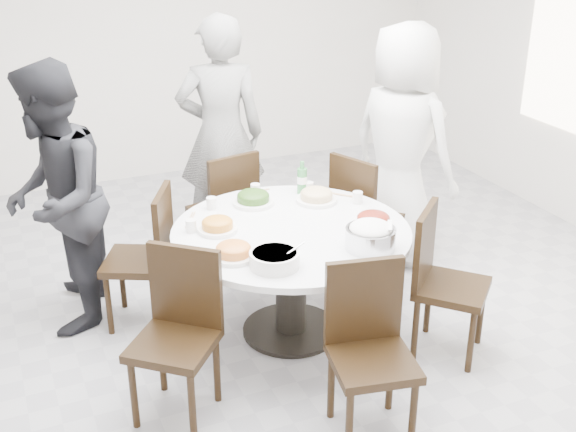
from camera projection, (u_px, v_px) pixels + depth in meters
name	position (u px, v px, depth m)	size (l,w,h in m)	color
floor	(270.00, 309.00, 5.06)	(6.00, 6.00, 0.01)	#A2A1A6
wall_back	(153.00, 38.00, 7.02)	(6.00, 0.01, 2.80)	silver
dining_table	(291.00, 282.00, 4.65)	(1.50, 1.50, 0.75)	white
chair_ne	(368.00, 213.00, 5.42)	(0.42, 0.42, 0.95)	black
chair_n	(222.00, 209.00, 5.50)	(0.42, 0.42, 0.95)	black
chair_nw	(137.00, 258.00, 4.74)	(0.42, 0.42, 0.95)	black
chair_sw	(173.00, 341.00, 3.85)	(0.42, 0.42, 0.95)	black
chair_s	(373.00, 358.00, 3.71)	(0.42, 0.42, 0.95)	black
chair_se	(452.00, 285.00, 4.41)	(0.42, 0.42, 0.95)	black
diner_right	(402.00, 145.00, 5.47)	(0.91, 0.59, 1.85)	silver
diner_middle	(221.00, 135.00, 5.65)	(0.69, 0.45, 1.88)	black
diner_left	(55.00, 200.00, 4.59)	(0.86, 0.67, 1.77)	black
dish_greens	(253.00, 199.00, 4.86)	(0.28, 0.28, 0.07)	white
dish_pale	(317.00, 197.00, 4.89)	(0.28, 0.28, 0.08)	white
dish_orange	(217.00, 226.00, 4.46)	(0.25, 0.25, 0.07)	white
dish_redbrown	(373.00, 222.00, 4.52)	(0.26, 0.26, 0.07)	white
dish_tofu	(234.00, 252.00, 4.13)	(0.26, 0.26, 0.07)	white
rice_bowl	(370.00, 238.00, 4.23)	(0.30, 0.30, 0.13)	silver
soup_bowl	(275.00, 259.00, 4.03)	(0.28, 0.28, 0.09)	white
beverage_bottle	(302.00, 178.00, 5.00)	(0.07, 0.07, 0.24)	#327D3D
tea_cups	(254.00, 191.00, 4.97)	(0.07, 0.07, 0.08)	white
chopsticks	(249.00, 191.00, 5.07)	(0.24, 0.04, 0.01)	tan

